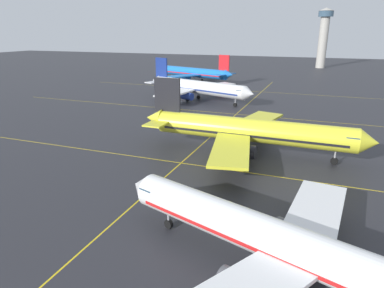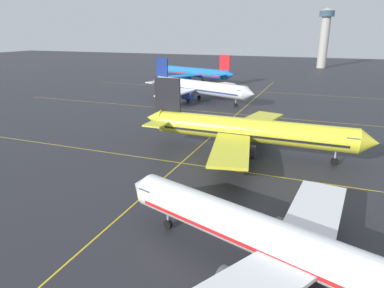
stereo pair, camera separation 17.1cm
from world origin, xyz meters
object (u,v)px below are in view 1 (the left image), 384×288
object	(u,v)px
control_tower	(324,33)
airliner_front_gate	(277,241)
airliner_third_row	(197,87)
airliner_second_row	(248,130)
airliner_far_left_stand	(195,73)

from	to	relation	value
control_tower	airliner_front_gate	bearing A→B (deg)	-89.70
control_tower	airliner_third_row	bearing A→B (deg)	-105.35
airliner_front_gate	control_tower	distance (m)	198.78
airliner_second_row	control_tower	distance (m)	167.47
airliner_front_gate	airliner_second_row	xyz separation A→B (m)	(-9.35, 31.58, 0.55)
airliner_far_left_stand	airliner_front_gate	bearing A→B (deg)	-66.27
airliner_front_gate	control_tower	bearing A→B (deg)	90.30
airliner_second_row	airliner_third_row	bearing A→B (deg)	120.66
airliner_third_row	control_tower	distance (m)	128.94
airliner_third_row	airliner_far_left_stand	bearing A→B (deg)	111.12
airliner_far_left_stand	control_tower	world-z (taller)	control_tower
airliner_front_gate	control_tower	world-z (taller)	control_tower
airliner_third_row	airliner_far_left_stand	distance (m)	41.50
airliner_far_left_stand	control_tower	xyz separation A→B (m)	(48.84, 84.70, 15.81)
airliner_front_gate	airliner_far_left_stand	distance (m)	123.90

